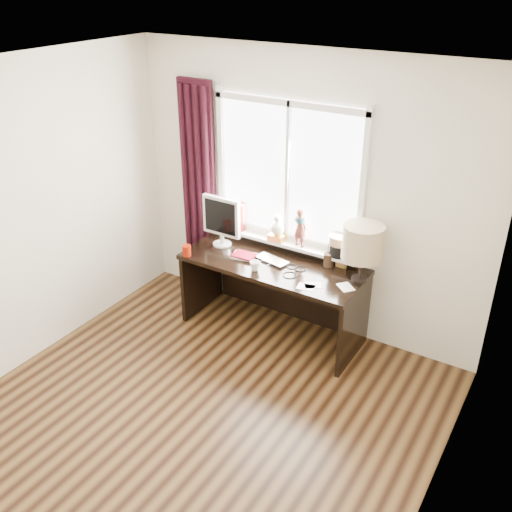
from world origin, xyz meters
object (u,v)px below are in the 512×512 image
Objects in this scene: laptop at (272,260)px; mug at (255,266)px; desk at (278,281)px; table_lamp at (363,243)px; red_cup at (187,251)px; monitor at (221,219)px.

mug is at bearing -91.03° from laptop.
desk is 1.00m from table_lamp.
red_cup is at bearing -165.38° from table_lamp.
desk is (0.07, 0.30, -0.29)m from mug.
red_cup is (-0.74, -0.32, 0.04)m from laptop.
desk is at bearing 3.42° from monitor.
mug is 0.19× the size of monitor.
red_cup is 1.64m from table_lamp.
mug reaches higher than desk.
desk is (0.76, 0.40, -0.30)m from red_cup.
desk is at bearing 77.31° from mug.
desk is 3.47× the size of monitor.
red_cup is 0.06× the size of desk.
table_lamp is at bearing 14.62° from red_cup.
red_cup is 0.20× the size of table_lamp.
red_cup is 0.21× the size of monitor.
laptop is 0.19× the size of desk.
mug is 0.70m from red_cup.
laptop is 0.65m from monitor.
table_lamp is (0.82, 0.09, 0.35)m from laptop.
table_lamp reaches higher than mug.
mug is 0.98m from table_lamp.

